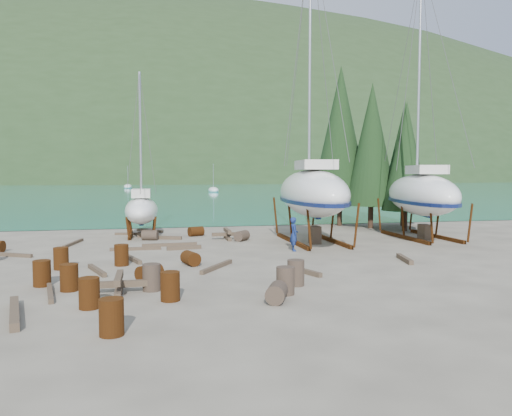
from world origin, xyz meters
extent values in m
plane|color=#615A4D|center=(0.00, 0.00, 0.00)|extent=(600.00, 600.00, 0.00)
plane|color=#197F7E|center=(0.00, 315.00, 0.01)|extent=(700.00, 700.00, 0.00)
ellipsoid|color=#24381C|center=(0.00, 320.00, 0.00)|extent=(800.00, 360.00, 110.00)
cube|color=beige|center=(-20.00, 190.00, 2.00)|extent=(6.00, 5.00, 4.00)
cube|color=#A54C2D|center=(-20.00, 190.00, 4.80)|extent=(6.60, 5.60, 1.60)
cube|color=beige|center=(30.00, 190.00, 2.00)|extent=(6.00, 5.00, 4.00)
cube|color=#A54C2D|center=(30.00, 190.00, 4.80)|extent=(6.60, 5.60, 1.60)
cylinder|color=black|center=(12.50, 12.00, 0.80)|extent=(0.36, 0.36, 1.60)
cone|color=black|center=(12.50, 12.00, 5.80)|extent=(3.60, 3.60, 8.40)
cylinder|color=black|center=(14.00, 10.00, 0.68)|extent=(0.36, 0.36, 1.36)
cone|color=black|center=(14.00, 10.00, 4.93)|extent=(3.06, 3.06, 7.14)
cylinder|color=black|center=(11.00, 14.00, 0.92)|extent=(0.36, 0.36, 1.84)
cone|color=black|center=(11.00, 14.00, 6.67)|extent=(4.14, 4.14, 9.66)
cylinder|color=black|center=(15.50, 13.00, 0.72)|extent=(0.36, 0.36, 1.44)
cone|color=black|center=(15.50, 13.00, 5.22)|extent=(3.24, 3.24, 7.56)
ellipsoid|color=white|center=(10.00, 80.00, 0.38)|extent=(2.00, 5.00, 1.40)
cylinder|color=silver|center=(10.00, 80.00, 3.23)|extent=(0.08, 0.08, 5.00)
ellipsoid|color=white|center=(-8.00, 110.00, 0.38)|extent=(2.00, 5.00, 1.40)
cylinder|color=silver|center=(-8.00, 110.00, 3.23)|extent=(0.08, 0.08, 5.00)
ellipsoid|color=white|center=(6.24, 6.07, 2.74)|extent=(4.57, 11.26, 2.55)
cube|color=#0E1846|center=(6.24, 5.52, 1.91)|extent=(0.50, 1.99, 1.00)
cube|color=silver|center=(6.24, 5.52, 4.26)|extent=(2.16, 3.48, 0.50)
cylinder|color=silver|center=(6.24, 6.62, 10.68)|extent=(0.14, 0.14, 13.13)
cube|color=#502A0D|center=(5.12, 6.07, 0.10)|extent=(0.18, 6.02, 0.20)
cube|color=#502A0D|center=(7.36, 6.07, 0.10)|extent=(0.18, 6.02, 0.20)
cube|color=brown|center=(6.24, 5.52, 0.48)|extent=(0.50, 0.80, 0.96)
ellipsoid|color=white|center=(13.00, 6.33, 2.57)|extent=(5.31, 10.52, 2.39)
cube|color=#0E1846|center=(13.00, 5.83, 1.83)|extent=(0.69, 1.83, 1.00)
cube|color=silver|center=(13.00, 5.83, 4.02)|extent=(2.31, 3.34, 0.50)
cylinder|color=silver|center=(13.00, 6.84, 9.93)|extent=(0.14, 0.14, 12.13)
cube|color=#502A0D|center=(11.97, 6.33, 0.10)|extent=(0.18, 5.56, 0.20)
cube|color=#502A0D|center=(14.03, 6.33, 0.10)|extent=(0.18, 5.56, 0.20)
cube|color=brown|center=(13.00, 5.83, 0.44)|extent=(0.50, 0.80, 0.88)
ellipsoid|color=white|center=(-3.00, 10.63, 1.58)|extent=(2.03, 6.19, 1.58)
cube|color=#0E1846|center=(-3.00, 10.32, 1.24)|extent=(0.27, 1.11, 1.00)
cube|color=silver|center=(-3.00, 10.32, 2.63)|extent=(1.09, 1.86, 0.50)
cylinder|color=silver|center=(-3.00, 10.94, 6.17)|extent=(0.14, 0.14, 7.39)
cube|color=#502A0D|center=(-3.68, 10.63, 0.10)|extent=(0.18, 3.39, 0.20)
cube|color=#502A0D|center=(-2.32, 10.63, 0.10)|extent=(0.18, 3.39, 0.20)
cube|color=brown|center=(-3.00, 10.32, 0.15)|extent=(0.50, 0.80, 0.29)
imported|color=navy|center=(4.40, 3.28, 0.83)|extent=(0.46, 0.65, 1.67)
cylinder|color=#502A0D|center=(-6.09, -2.31, 0.44)|extent=(0.58, 0.58, 0.88)
cylinder|color=#2D2823|center=(1.15, -6.02, 0.29)|extent=(0.87, 1.04, 0.58)
cylinder|color=#502A0D|center=(-3.40, -8.14, 0.44)|extent=(0.58, 0.58, 0.88)
cylinder|color=#502A0D|center=(0.22, 10.10, 0.29)|extent=(1.03, 0.87, 0.58)
cylinder|color=#2D2823|center=(1.66, -5.14, 0.44)|extent=(0.58, 0.58, 0.88)
cylinder|color=#502A0D|center=(-0.87, 0.50, 0.29)|extent=(0.83, 1.02, 0.58)
cylinder|color=#502A0D|center=(-1.92, -5.17, 0.44)|extent=(0.58, 0.58, 0.88)
cylinder|color=#502A0D|center=(-5.97, 0.68, 0.44)|extent=(0.58, 0.58, 0.88)
cylinder|color=#2D2823|center=(-2.52, 8.81, 0.29)|extent=(1.00, 0.79, 0.58)
cylinder|color=#502A0D|center=(-4.20, -5.56, 0.44)|extent=(0.58, 0.58, 0.88)
cylinder|color=#2D2823|center=(2.56, 7.42, 0.29)|extent=(1.01, 1.05, 0.58)
cylinder|color=#502A0D|center=(-2.54, -2.20, 0.29)|extent=(1.04, 1.02, 0.58)
cylinder|color=#502A0D|center=(-5.08, -3.22, 0.44)|extent=(0.58, 0.58, 0.88)
cylinder|color=#502A0D|center=(-3.67, 1.02, 0.44)|extent=(0.58, 0.58, 0.88)
cylinder|color=#2D2823|center=(-2.47, -3.75, 0.44)|extent=(0.58, 0.58, 0.88)
cylinder|color=#2D2823|center=(2.34, -4.00, 0.44)|extent=(0.58, 0.58, 0.88)
cube|color=brown|center=(-3.49, 11.45, 0.07)|extent=(2.34, 0.68, 0.14)
cube|color=brown|center=(8.32, -0.46, 0.10)|extent=(0.61, 1.95, 0.19)
cube|color=brown|center=(-5.59, -3.69, 0.07)|extent=(0.64, 2.41, 0.15)
cube|color=brown|center=(-3.27, 2.08, 0.09)|extent=(0.84, 2.05, 0.17)
cube|color=brown|center=(0.10, -0.46, 0.08)|extent=(1.60, 2.31, 0.16)
cube|color=brown|center=(-1.66, 8.97, 0.10)|extent=(1.90, 0.84, 0.19)
cube|color=brown|center=(3.30, -2.23, 0.09)|extent=(0.74, 1.58, 0.17)
cube|color=brown|center=(-0.85, 4.87, 0.09)|extent=(1.75, 0.49, 0.19)
cube|color=brown|center=(-2.55, 13.02, 0.08)|extent=(1.70, 1.69, 0.15)
cube|color=brown|center=(-1.51, 6.19, 0.08)|extent=(2.86, 0.29, 0.16)
cube|color=brown|center=(-3.22, 5.13, 0.08)|extent=(2.49, 0.15, 0.15)
cube|color=brown|center=(-4.52, -0.26, 0.08)|extent=(0.92, 2.16, 0.17)
cube|color=brown|center=(-6.54, 7.86, 0.07)|extent=(0.68, 2.87, 0.15)
cube|color=brown|center=(-6.05, -6.02, 0.11)|extent=(0.93, 2.93, 0.23)
cube|color=brown|center=(-8.86, 4.45, 0.08)|extent=(2.28, 1.38, 0.16)
cube|color=brown|center=(-3.49, -3.90, 0.10)|extent=(0.20, 1.80, 0.20)
cube|color=brown|center=(-3.49, -3.90, 0.30)|extent=(1.80, 0.20, 0.20)
cube|color=brown|center=(-3.49, -3.90, 0.50)|extent=(0.20, 1.80, 0.20)
cube|color=brown|center=(1.86, 8.22, 0.10)|extent=(0.20, 1.80, 0.20)
cube|color=brown|center=(1.86, 8.22, 0.30)|extent=(1.80, 0.20, 0.20)
cube|color=brown|center=(1.86, 8.22, 0.50)|extent=(0.20, 1.80, 0.20)
camera|label=1|loc=(-2.47, -20.10, 3.82)|focal=35.00mm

